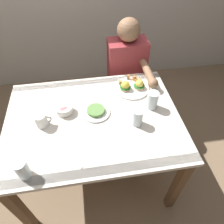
# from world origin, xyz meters

# --- Properties ---
(ground_plane) EXTENTS (6.00, 6.00, 0.00)m
(ground_plane) POSITION_xyz_m (0.00, 0.00, 0.00)
(ground_plane) COLOR #7F664C
(dining_table) EXTENTS (1.20, 0.90, 0.74)m
(dining_table) POSITION_xyz_m (0.00, 0.00, 0.63)
(dining_table) COLOR silver
(dining_table) RESTS_ON ground_plane
(eggs_benedict_plate) EXTENTS (0.27, 0.27, 0.09)m
(eggs_benedict_plate) POSITION_xyz_m (0.33, 0.26, 0.76)
(eggs_benedict_plate) COLOR white
(eggs_benedict_plate) RESTS_ON dining_table
(fruit_bowl) EXTENTS (0.12, 0.12, 0.06)m
(fruit_bowl) POSITION_xyz_m (-0.19, 0.09, 0.77)
(fruit_bowl) COLOR white
(fruit_bowl) RESTS_ON dining_table
(coffee_mug) EXTENTS (0.11, 0.08, 0.09)m
(coffee_mug) POSITION_xyz_m (-0.34, -0.01, 0.79)
(coffee_mug) COLOR white
(coffee_mug) RESTS_ON dining_table
(fork) EXTENTS (0.11, 0.13, 0.00)m
(fork) POSITION_xyz_m (-0.14, -0.32, 0.74)
(fork) COLOR silver
(fork) RESTS_ON dining_table
(water_glass_near) EXTENTS (0.07, 0.07, 0.12)m
(water_glass_near) POSITION_xyz_m (0.29, -0.09, 0.79)
(water_glass_near) COLOR silver
(water_glass_near) RESTS_ON dining_table
(water_glass_far) EXTENTS (0.08, 0.08, 0.13)m
(water_glass_far) POSITION_xyz_m (0.43, 0.04, 0.80)
(water_glass_far) COLOR silver
(water_glass_far) RESTS_ON dining_table
(water_glass_extra) EXTENTS (0.07, 0.07, 0.12)m
(water_glass_extra) POSITION_xyz_m (-0.41, -0.36, 0.79)
(water_glass_extra) COLOR silver
(water_glass_extra) RESTS_ON dining_table
(side_plate) EXTENTS (0.20, 0.20, 0.04)m
(side_plate) POSITION_xyz_m (0.03, 0.05, 0.75)
(side_plate) COLOR white
(side_plate) RESTS_ON dining_table
(diner_person) EXTENTS (0.34, 0.54, 1.14)m
(diner_person) POSITION_xyz_m (0.37, 0.60, 0.65)
(diner_person) COLOR #33333D
(diner_person) RESTS_ON ground_plane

